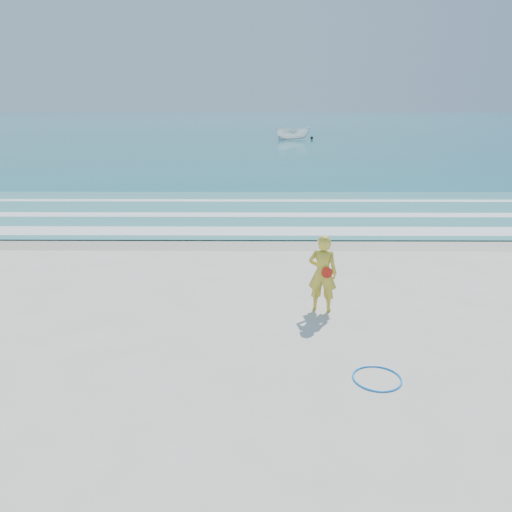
{
  "coord_description": "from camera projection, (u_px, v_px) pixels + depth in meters",
  "views": [
    {
      "loc": [
        0.48,
        -8.71,
        5.0
      ],
      "look_at": [
        0.39,
        4.0,
        1.0
      ],
      "focal_mm": 35.0,
      "sensor_mm": 36.0,
      "label": 1
    }
  ],
  "objects": [
    {
      "name": "hoop",
      "position": [
        377.0,
        378.0,
        9.32
      ],
      "size": [
        1.17,
        1.17,
        0.03
      ],
      "primitive_type": "torus",
      "rotation": [
        0.0,
        0.0,
        0.34
      ],
      "color": "#0E86FF",
      "rests_on": "ground"
    },
    {
      "name": "foam_far",
      "position": [
        250.0,
        201.0,
        25.53
      ],
      "size": [
        400.0,
        0.6,
        0.01
      ],
      "primitive_type": "cube",
      "color": "white",
      "rests_on": "shallow"
    },
    {
      "name": "foam_near",
      "position": [
        247.0,
        231.0,
        19.62
      ],
      "size": [
        400.0,
        1.4,
        0.01
      ],
      "primitive_type": "cube",
      "color": "white",
      "rests_on": "shallow"
    },
    {
      "name": "buoy",
      "position": [
        312.0,
        138.0,
        64.87
      ],
      "size": [
        0.4,
        0.4,
        0.4
      ],
      "primitive_type": "sphere",
      "color": "black",
      "rests_on": "ocean"
    },
    {
      "name": "ground",
      "position": [
        235.0,
        365.0,
        9.81
      ],
      "size": [
        400.0,
        400.0,
        0.0
      ],
      "primitive_type": "plane",
      "color": "silver",
      "rests_on": "ground"
    },
    {
      "name": "boat",
      "position": [
        293.0,
        133.0,
        63.34
      ],
      "size": [
        4.44,
        1.95,
        1.67
      ],
      "primitive_type": "imported",
      "rotation": [
        0.0,
        0.0,
        1.64
      ],
      "color": "white",
      "rests_on": "ocean"
    },
    {
      "name": "foam_mid",
      "position": [
        249.0,
        215.0,
        22.39
      ],
      "size": [
        400.0,
        0.9,
        0.01
      ],
      "primitive_type": "cube",
      "color": "white",
      "rests_on": "shallow"
    },
    {
      "name": "shallow",
      "position": [
        249.0,
        211.0,
        23.15
      ],
      "size": [
        400.0,
        10.0,
        0.01
      ],
      "primitive_type": "cube",
      "color": "#59B7AD",
      "rests_on": "ocean"
    },
    {
      "name": "wet_sand",
      "position": [
        246.0,
        241.0,
        18.39
      ],
      "size": [
        400.0,
        2.4,
        0.0
      ],
      "primitive_type": "cube",
      "color": "#B2A893",
      "rests_on": "ground"
    },
    {
      "name": "ocean",
      "position": [
        257.0,
        123.0,
        109.97
      ],
      "size": [
        400.0,
        190.0,
        0.04
      ],
      "primitive_type": "cube",
      "color": "#19727F",
      "rests_on": "ground"
    },
    {
      "name": "woman",
      "position": [
        323.0,
        273.0,
        12.1
      ],
      "size": [
        0.8,
        0.63,
        1.93
      ],
      "color": "gold",
      "rests_on": "ground"
    }
  ]
}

